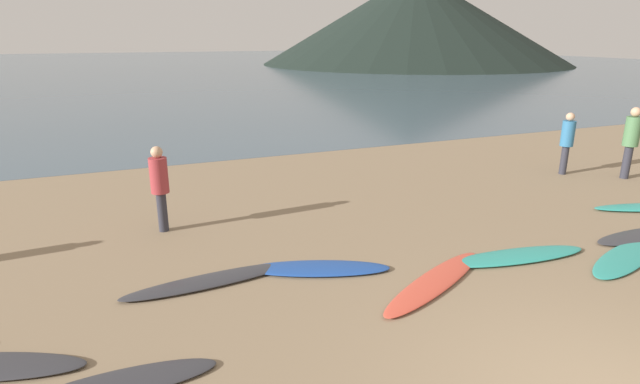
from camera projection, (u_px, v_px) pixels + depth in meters
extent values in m
cube|color=#8C7559|center=(291.00, 177.00, 13.60)|extent=(120.00, 120.00, 0.20)
cube|color=#475B6B|center=(146.00, 66.00, 59.54)|extent=(140.00, 100.00, 0.01)
cone|color=black|center=(415.00, 19.00, 62.54)|extent=(37.67, 37.67, 10.80)
ellipsoid|color=#333338|center=(125.00, 382.00, 5.35)|extent=(1.94, 0.55, 0.07)
ellipsoid|color=#333338|center=(209.00, 281.00, 7.54)|extent=(2.61, 0.69, 0.08)
ellipsoid|color=#1E479E|center=(319.00, 268.00, 7.95)|extent=(2.31, 1.35, 0.08)
ellipsoid|color=#D84C38|center=(435.00, 281.00, 7.53)|extent=(2.62, 1.68, 0.08)
ellipsoid|color=teal|center=(517.00, 256.00, 8.38)|extent=(2.60, 0.85, 0.08)
ellipsoid|color=teal|center=(624.00, 258.00, 8.31)|extent=(2.23, 1.27, 0.07)
cylinder|color=#2D2D38|center=(627.00, 162.00, 12.96)|extent=(0.20, 0.20, 0.85)
cylinder|color=#4C7A4C|center=(632.00, 131.00, 12.73)|extent=(0.37, 0.37, 0.74)
sphere|color=tan|center=(636.00, 112.00, 12.58)|extent=(0.24, 0.24, 0.24)
cylinder|color=#2D2D38|center=(162.00, 212.00, 9.47)|extent=(0.18, 0.18, 0.76)
cylinder|color=#9E3338|center=(159.00, 175.00, 9.26)|extent=(0.33, 0.33, 0.66)
sphere|color=tan|center=(157.00, 152.00, 9.13)|extent=(0.21, 0.21, 0.21)
cylinder|color=#2D2D38|center=(564.00, 160.00, 13.37)|extent=(0.18, 0.18, 0.76)
cylinder|color=teal|center=(568.00, 134.00, 13.16)|extent=(0.33, 0.33, 0.66)
sphere|color=tan|center=(570.00, 117.00, 13.03)|extent=(0.21, 0.21, 0.21)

